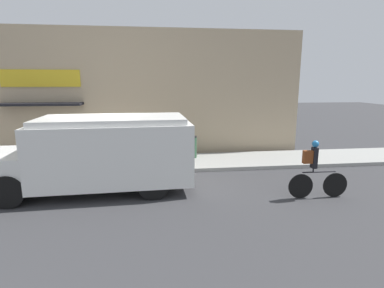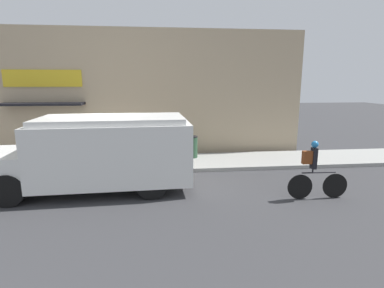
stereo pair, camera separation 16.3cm
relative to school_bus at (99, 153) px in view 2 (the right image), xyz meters
name	(u,v)px [view 2 (the right image)]	position (x,y,z in m)	size (l,w,h in m)	color
ground_plane	(105,175)	(-0.14, 1.46, -1.16)	(70.00, 70.00, 0.00)	#38383A
sidewalk	(110,164)	(-0.14, 2.66, -1.09)	(28.00, 2.40, 0.14)	#999993
storefront	(111,94)	(-0.20, 4.29, 1.56)	(16.67, 0.94, 5.44)	tan
school_bus	(99,153)	(0.00, 0.00, 0.00)	(6.13, 2.73, 2.23)	white
cyclist	(315,172)	(6.08, -1.35, -0.39)	(1.73, 0.20, 1.66)	black
trash_bin	(192,147)	(3.14, 3.15, -0.57)	(0.46, 0.46, 0.90)	#2D5138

